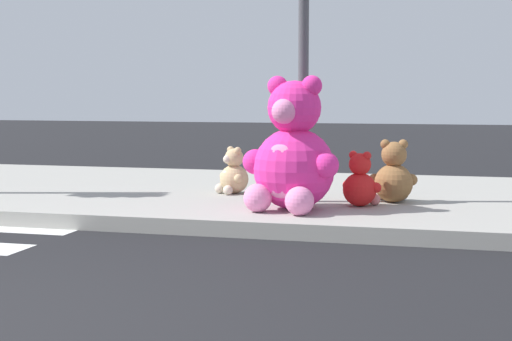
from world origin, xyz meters
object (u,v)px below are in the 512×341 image
object	(u,v)px
plush_tan	(233,175)
plush_red	(361,184)
sign_pole	(304,39)
plush_brown	(393,177)
plush_pink_large	(292,157)

from	to	relation	value
plush_tan	plush_red	size ratio (longest dim) A/B	0.96
plush_red	sign_pole	bearing A→B (deg)	164.70
sign_pole	plush_red	distance (m)	1.61
plush_tan	plush_brown	size ratio (longest dim) A/B	0.81
plush_red	plush_pink_large	bearing A→B (deg)	-146.18
plush_tan	plush_brown	distance (m)	1.84
sign_pole	plush_pink_large	distance (m)	1.31
plush_tan	plush_red	distance (m)	1.65
plush_pink_large	plush_red	bearing A→B (deg)	33.82
plush_pink_large	plush_tan	world-z (taller)	plush_pink_large
sign_pole	plush_tan	size ratio (longest dim) A/B	5.96
plush_red	plush_brown	bearing A→B (deg)	51.15
sign_pole	plush_tan	world-z (taller)	sign_pole
plush_tan	plush_brown	xyz separation A→B (m)	(1.83, -0.25, 0.05)
plush_tan	plush_brown	world-z (taller)	plush_brown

